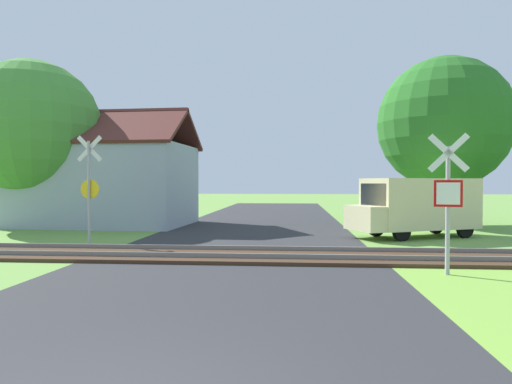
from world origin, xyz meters
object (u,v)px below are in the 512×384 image
(crossing_sign_far, at_px, (89,184))
(tree_left, at_px, (32,128))
(house, at_px, (103,182))
(tree_right, at_px, (444,123))
(stop_sign_near, at_px, (448,196))
(mail_truck, at_px, (416,205))

(crossing_sign_far, distance_m, tree_left, 8.46)
(house, bearing_deg, tree_right, 5.61)
(stop_sign_near, xyz_separation_m, tree_left, (-15.68, 9.94, 2.86))
(stop_sign_near, bearing_deg, house, -27.71)
(tree_left, distance_m, mail_truck, 17.43)
(crossing_sign_far, height_order, tree_left, tree_left)
(tree_left, bearing_deg, tree_right, 6.01)
(stop_sign_near, xyz_separation_m, house, (-12.79, 11.18, 0.32))
(crossing_sign_far, height_order, mail_truck, crossing_sign_far)
(stop_sign_near, bearing_deg, mail_truck, -86.02)
(stop_sign_near, height_order, crossing_sign_far, crossing_sign_far)
(house, bearing_deg, stop_sign_near, -38.33)
(house, xyz_separation_m, mail_truck, (13.99, -3.96, -0.86))
(house, height_order, tree_right, tree_right)
(crossing_sign_far, distance_m, house, 7.59)
(tree_left, bearing_deg, mail_truck, -9.18)
(tree_left, bearing_deg, crossing_sign_far, -47.12)
(crossing_sign_far, xyz_separation_m, tree_right, (13.92, 7.94, 2.87))
(crossing_sign_far, relative_size, mail_truck, 0.70)
(crossing_sign_far, distance_m, mail_truck, 11.86)
(crossing_sign_far, relative_size, tree_right, 0.45)
(stop_sign_near, relative_size, tree_right, 0.40)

